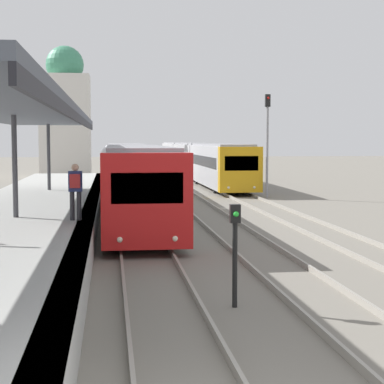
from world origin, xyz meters
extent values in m
cube|color=yellow|center=(-1.72, 0.00, 0.90)|extent=(0.50, 80.00, 0.01)
cube|color=#4C515B|center=(-3.88, 13.75, 4.13)|extent=(4.00, 27.23, 0.20)
cube|color=black|center=(-1.92, 13.75, 3.91)|extent=(0.08, 27.23, 0.24)
cylinder|color=#47474C|center=(-3.88, 13.75, 2.47)|extent=(0.16, 0.16, 3.12)
cylinder|color=#47474C|center=(-3.88, 24.64, 2.47)|extent=(0.16, 0.16, 3.12)
cylinder|color=#2D2D33|center=(-2.11, 12.78, 1.33)|extent=(0.14, 0.14, 0.85)
cylinder|color=#2D2D33|center=(-1.91, 12.78, 1.33)|extent=(0.14, 0.14, 0.85)
cube|color=navy|center=(-2.01, 12.78, 2.06)|extent=(0.40, 0.22, 0.60)
sphere|color=tan|center=(-2.01, 12.78, 2.46)|extent=(0.22, 0.22, 0.22)
cube|color=#B22828|center=(-2.01, 12.58, 2.08)|extent=(0.30, 0.18, 0.40)
cube|color=red|center=(0.00, 11.39, 1.59)|extent=(2.52, 0.70, 2.65)
cube|color=black|center=(0.00, 11.06, 1.96)|extent=(1.96, 0.04, 0.85)
sphere|color=#EFEACC|center=(-0.76, 11.05, 0.57)|extent=(0.16, 0.16, 0.16)
sphere|color=#EFEACC|center=(0.76, 11.05, 0.57)|extent=(0.16, 0.16, 0.16)
cube|color=silver|center=(0.00, 18.75, 1.59)|extent=(2.52, 14.02, 2.65)
cube|color=gray|center=(0.00, 18.75, 2.98)|extent=(2.22, 13.74, 0.12)
cube|color=black|center=(0.00, 18.75, 1.88)|extent=(2.54, 12.90, 0.69)
cylinder|color=black|center=(-1.07, 14.19, 0.35)|extent=(0.12, 0.70, 0.70)
cylinder|color=black|center=(1.07, 14.19, 0.35)|extent=(0.12, 0.70, 0.70)
cylinder|color=black|center=(-1.07, 23.30, 0.35)|extent=(0.12, 0.70, 0.70)
cylinder|color=black|center=(1.07, 23.30, 0.35)|extent=(0.12, 0.70, 0.70)
cube|color=silver|center=(0.00, 33.12, 1.59)|extent=(2.52, 14.02, 2.65)
cube|color=gray|center=(0.00, 33.12, 2.98)|extent=(2.22, 13.74, 0.12)
cube|color=black|center=(0.00, 33.12, 1.88)|extent=(2.54, 12.90, 0.69)
cylinder|color=black|center=(-1.07, 28.56, 0.35)|extent=(0.12, 0.70, 0.70)
cylinder|color=black|center=(1.07, 28.56, 0.35)|extent=(0.12, 0.70, 0.70)
cylinder|color=black|center=(-1.07, 37.68, 0.35)|extent=(0.12, 0.70, 0.70)
cylinder|color=black|center=(1.07, 37.68, 0.35)|extent=(0.12, 0.70, 0.70)
cube|color=gold|center=(6.42, 29.83, 1.58)|extent=(2.50, 0.70, 2.62)
cube|color=black|center=(6.42, 29.50, 1.95)|extent=(1.95, 0.04, 0.84)
sphere|color=#EFEACC|center=(5.67, 29.49, 0.57)|extent=(0.16, 0.16, 0.16)
sphere|color=#EFEACC|center=(7.17, 29.49, 0.57)|extent=(0.16, 0.16, 0.16)
cube|color=#B7B7BC|center=(6.42, 36.68, 1.58)|extent=(2.50, 13.00, 2.62)
cube|color=gray|center=(6.42, 36.68, 2.95)|extent=(2.20, 12.74, 0.12)
cube|color=black|center=(6.42, 36.68, 1.87)|extent=(2.52, 11.96, 0.68)
cylinder|color=black|center=(5.36, 32.45, 0.35)|extent=(0.12, 0.70, 0.70)
cylinder|color=black|center=(7.48, 32.45, 0.35)|extent=(0.12, 0.70, 0.70)
cylinder|color=black|center=(5.36, 40.91, 0.35)|extent=(0.12, 0.70, 0.70)
cylinder|color=black|center=(7.48, 40.91, 0.35)|extent=(0.12, 0.70, 0.70)
cube|color=#B7B7BC|center=(6.42, 50.03, 1.58)|extent=(2.50, 13.00, 2.62)
cube|color=gray|center=(6.42, 50.03, 2.95)|extent=(2.20, 12.74, 0.12)
cube|color=black|center=(6.42, 50.03, 1.87)|extent=(2.52, 11.96, 0.68)
cylinder|color=black|center=(5.36, 45.81, 0.35)|extent=(0.12, 0.70, 0.70)
cylinder|color=black|center=(7.48, 45.81, 0.35)|extent=(0.12, 0.70, 0.70)
cylinder|color=black|center=(5.36, 54.26, 0.35)|extent=(0.12, 0.70, 0.70)
cylinder|color=black|center=(7.48, 54.26, 0.35)|extent=(0.12, 0.70, 0.70)
cube|color=#B7B7BC|center=(6.42, 63.39, 1.58)|extent=(2.50, 13.00, 2.62)
cube|color=gray|center=(6.42, 63.39, 2.95)|extent=(2.20, 12.74, 0.12)
cube|color=black|center=(6.42, 63.39, 1.87)|extent=(2.52, 11.96, 0.68)
cylinder|color=black|center=(5.36, 59.16, 0.35)|extent=(0.12, 0.70, 0.70)
cylinder|color=black|center=(7.48, 59.16, 0.35)|extent=(0.12, 0.70, 0.70)
cylinder|color=black|center=(5.36, 67.61, 0.35)|extent=(0.12, 0.70, 0.70)
cylinder|color=black|center=(7.48, 67.61, 0.35)|extent=(0.12, 0.70, 0.70)
cylinder|color=black|center=(1.40, 5.84, 0.83)|extent=(0.10, 0.10, 1.67)
cube|color=black|center=(1.40, 5.84, 1.85)|extent=(0.20, 0.14, 0.36)
sphere|color=green|center=(1.40, 5.75, 1.85)|extent=(0.11, 0.11, 0.11)
cylinder|color=gray|center=(7.80, 29.08, 2.91)|extent=(0.14, 0.14, 5.82)
cube|color=black|center=(7.80, 29.08, 5.47)|extent=(0.28, 0.20, 0.70)
sphere|color=red|center=(7.80, 28.96, 5.61)|extent=(0.14, 0.14, 0.14)
cube|color=silver|center=(-4.88, 51.75, 4.48)|extent=(4.31, 4.31, 8.96)
sphere|color=#3D8966|center=(-4.88, 51.75, 9.87)|extent=(3.32, 3.32, 3.32)
camera|label=1|loc=(-0.99, -6.28, 3.27)|focal=60.00mm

